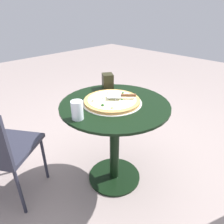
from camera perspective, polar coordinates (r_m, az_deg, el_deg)
ground_plane at (r=1.93m, az=0.64°, el=-17.55°), size 10.00×10.00×0.00m
patio_table at (r=1.61m, az=0.73°, el=-4.59°), size 0.81×0.81×0.73m
pizza_on_tray at (r=1.51m, az=-0.02°, el=3.12°), size 0.44×0.44×0.05m
pizza_server at (r=1.51m, az=2.73°, el=4.59°), size 0.18×0.19×0.02m
drinking_cup at (r=1.29m, az=-9.69°, el=0.52°), size 0.08×0.08×0.12m
napkin_dispenser at (r=1.77m, az=-1.21°, el=8.64°), size 0.13×0.13×0.13m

